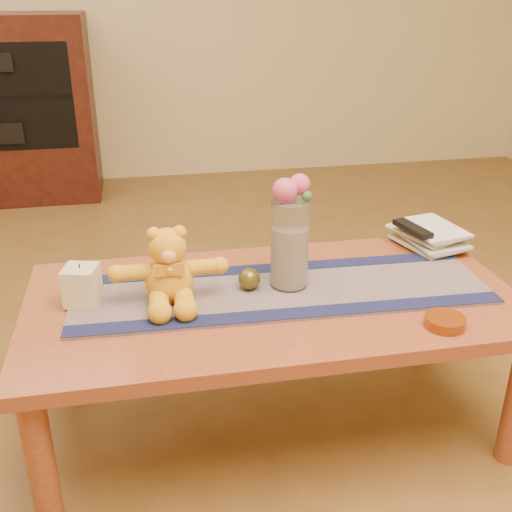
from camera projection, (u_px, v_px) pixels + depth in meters
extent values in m
plane|color=brown|center=(271.00, 421.00, 1.95)|extent=(5.50, 5.50, 0.00)
cube|color=brown|center=(273.00, 302.00, 1.77)|extent=(1.40, 0.70, 0.04)
cylinder|color=brown|center=(41.00, 464.00, 1.49)|extent=(0.07, 0.07, 0.41)
cylinder|color=brown|center=(62.00, 339.00, 2.01)|extent=(0.07, 0.07, 0.41)
cylinder|color=brown|center=(426.00, 302.00, 2.23)|extent=(0.07, 0.07, 0.41)
cube|color=#161D40|center=(282.00, 290.00, 1.78)|extent=(1.21, 0.39, 0.01)
cube|color=#14193E|center=(292.00, 313.00, 1.65)|extent=(1.20, 0.10, 0.00)
cube|color=#14193E|center=(272.00, 268.00, 1.91)|extent=(1.20, 0.10, 0.00)
cube|color=beige|center=(82.00, 285.00, 1.69)|extent=(0.11, 0.11, 0.11)
cylinder|color=black|center=(79.00, 266.00, 1.66)|extent=(0.00, 0.00, 0.01)
cylinder|color=silver|center=(290.00, 244.00, 1.76)|extent=(0.11, 0.11, 0.26)
cylinder|color=beige|center=(289.00, 256.00, 1.77)|extent=(0.09, 0.09, 0.18)
sphere|color=#C74669|center=(285.00, 190.00, 1.67)|extent=(0.07, 0.07, 0.07)
sphere|color=#C74669|center=(299.00, 184.00, 1.69)|extent=(0.06, 0.06, 0.06)
sphere|color=#4A58A1|center=(291.00, 187.00, 1.72)|extent=(0.04, 0.04, 0.04)
sphere|color=#4A58A1|center=(279.00, 193.00, 1.71)|extent=(0.04, 0.04, 0.04)
sphere|color=#33662D|center=(307.00, 196.00, 1.68)|extent=(0.03, 0.03, 0.03)
sphere|color=#524D1B|center=(249.00, 279.00, 1.77)|extent=(0.08, 0.08, 0.06)
imported|color=beige|center=(408.00, 248.00, 2.05)|extent=(0.22, 0.26, 0.02)
imported|color=beige|center=(411.00, 243.00, 2.04)|extent=(0.19, 0.24, 0.02)
imported|color=beige|center=(407.00, 238.00, 2.03)|extent=(0.23, 0.27, 0.02)
imported|color=beige|center=(411.00, 232.00, 2.02)|extent=(0.20, 0.25, 0.02)
cube|color=black|center=(413.00, 229.00, 2.01)|extent=(0.08, 0.17, 0.02)
cylinder|color=#BF5914|center=(445.00, 322.00, 1.60)|extent=(0.12, 0.12, 0.03)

